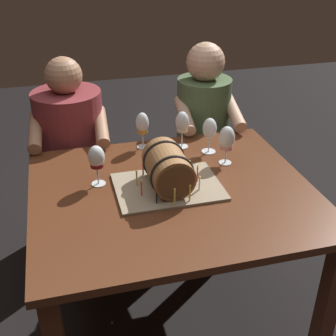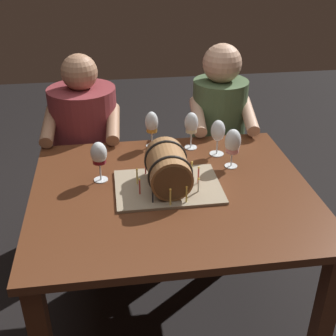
{
  "view_description": "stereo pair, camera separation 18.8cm",
  "coord_description": "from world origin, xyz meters",
  "px_view_note": "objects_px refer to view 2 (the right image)",
  "views": [
    {
      "loc": [
        -0.43,
        -1.58,
        1.77
      ],
      "look_at": [
        -0.02,
        0.02,
        0.86
      ],
      "focal_mm": 46.98,
      "sensor_mm": 36.0,
      "label": 1
    },
    {
      "loc": [
        -0.25,
        -1.61,
        1.77
      ],
      "look_at": [
        -0.02,
        0.02,
        0.86
      ],
      "focal_mm": 46.98,
      "sensor_mm": 36.0,
      "label": 2
    }
  ],
  "objects_px": {
    "wine_glass_rose": "(233,143)",
    "wine_glass_empty": "(218,132)",
    "dining_table": "(172,210)",
    "barrel_cake": "(168,171)",
    "wine_glass_red": "(99,155)",
    "wine_glass_white": "(191,125)",
    "wine_glass_amber": "(152,124)",
    "person_seated_left": "(88,157)",
    "person_seated_right": "(217,151)"
  },
  "relations": [
    {
      "from": "barrel_cake",
      "to": "wine_glass_rose",
      "type": "bearing_deg",
      "value": 24.96
    },
    {
      "from": "wine_glass_red",
      "to": "wine_glass_white",
      "type": "bearing_deg",
      "value": 29.81
    },
    {
      "from": "wine_glass_amber",
      "to": "person_seated_left",
      "type": "xyz_separation_m",
      "value": [
        -0.36,
        0.3,
        -0.32
      ]
    },
    {
      "from": "barrel_cake",
      "to": "wine_glass_red",
      "type": "relative_size",
      "value": 2.44
    },
    {
      "from": "wine_glass_rose",
      "to": "wine_glass_amber",
      "type": "bearing_deg",
      "value": 142.12
    },
    {
      "from": "wine_glass_amber",
      "to": "wine_glass_rose",
      "type": "bearing_deg",
      "value": -37.88
    },
    {
      "from": "wine_glass_empty",
      "to": "wine_glass_white",
      "type": "height_order",
      "value": "wine_glass_white"
    },
    {
      "from": "wine_glass_rose",
      "to": "wine_glass_amber",
      "type": "relative_size",
      "value": 1.01
    },
    {
      "from": "wine_glass_white",
      "to": "wine_glass_rose",
      "type": "bearing_deg",
      "value": -55.59
    },
    {
      "from": "person_seated_left",
      "to": "person_seated_right",
      "type": "bearing_deg",
      "value": -0.03
    },
    {
      "from": "barrel_cake",
      "to": "person_seated_right",
      "type": "xyz_separation_m",
      "value": [
        0.41,
        0.72,
        -0.29
      ]
    },
    {
      "from": "dining_table",
      "to": "barrel_cake",
      "type": "height_order",
      "value": "barrel_cake"
    },
    {
      "from": "wine_glass_amber",
      "to": "person_seated_right",
      "type": "height_order",
      "value": "person_seated_right"
    },
    {
      "from": "wine_glass_rose",
      "to": "wine_glass_white",
      "type": "bearing_deg",
      "value": 124.41
    },
    {
      "from": "person_seated_right",
      "to": "person_seated_left",
      "type": "bearing_deg",
      "value": 179.97
    },
    {
      "from": "wine_glass_empty",
      "to": "person_seated_right",
      "type": "relative_size",
      "value": 0.15
    },
    {
      "from": "wine_glass_empty",
      "to": "person_seated_right",
      "type": "distance_m",
      "value": 0.56
    },
    {
      "from": "dining_table",
      "to": "wine_glass_empty",
      "type": "bearing_deg",
      "value": 48.13
    },
    {
      "from": "dining_table",
      "to": "person_seated_right",
      "type": "xyz_separation_m",
      "value": [
        0.39,
        0.74,
        -0.1
      ]
    },
    {
      "from": "wine_glass_white",
      "to": "wine_glass_amber",
      "type": "xyz_separation_m",
      "value": [
        -0.2,
        0.05,
        -0.01
      ]
    },
    {
      "from": "wine_glass_red",
      "to": "person_seated_right",
      "type": "xyz_separation_m",
      "value": [
        0.7,
        0.61,
        -0.33
      ]
    },
    {
      "from": "wine_glass_rose",
      "to": "person_seated_right",
      "type": "bearing_deg",
      "value": 81.75
    },
    {
      "from": "barrel_cake",
      "to": "wine_glass_amber",
      "type": "xyz_separation_m",
      "value": [
        -0.02,
        0.42,
        0.04
      ]
    },
    {
      "from": "barrel_cake",
      "to": "wine_glass_rose",
      "type": "height_order",
      "value": "barrel_cake"
    },
    {
      "from": "wine_glass_white",
      "to": "wine_glass_red",
      "type": "bearing_deg",
      "value": -150.19
    },
    {
      "from": "wine_glass_rose",
      "to": "person_seated_left",
      "type": "xyz_separation_m",
      "value": [
        -0.71,
        0.57,
        -0.32
      ]
    },
    {
      "from": "wine_glass_amber",
      "to": "person_seated_left",
      "type": "height_order",
      "value": "person_seated_left"
    },
    {
      "from": "person_seated_right",
      "to": "wine_glass_rose",
      "type": "bearing_deg",
      "value": -98.25
    },
    {
      "from": "person_seated_left",
      "to": "person_seated_right",
      "type": "relative_size",
      "value": 0.98
    },
    {
      "from": "wine_glass_white",
      "to": "person_seated_right",
      "type": "height_order",
      "value": "person_seated_right"
    },
    {
      "from": "dining_table",
      "to": "person_seated_right",
      "type": "relative_size",
      "value": 1.02
    },
    {
      "from": "wine_glass_rose",
      "to": "wine_glass_empty",
      "type": "height_order",
      "value": "wine_glass_rose"
    },
    {
      "from": "barrel_cake",
      "to": "wine_glass_white",
      "type": "distance_m",
      "value": 0.42
    },
    {
      "from": "dining_table",
      "to": "wine_glass_amber",
      "type": "xyz_separation_m",
      "value": [
        -0.04,
        0.44,
        0.23
      ]
    },
    {
      "from": "wine_glass_red",
      "to": "wine_glass_rose",
      "type": "bearing_deg",
      "value": 3.91
    },
    {
      "from": "wine_glass_empty",
      "to": "wine_glass_white",
      "type": "xyz_separation_m",
      "value": [
        -0.12,
        0.09,
        0.01
      ]
    },
    {
      "from": "dining_table",
      "to": "person_seated_right",
      "type": "bearing_deg",
      "value": 62.0
    },
    {
      "from": "wine_glass_amber",
      "to": "person_seated_left",
      "type": "relative_size",
      "value": 0.16
    },
    {
      "from": "wine_glass_empty",
      "to": "barrel_cake",
      "type": "bearing_deg",
      "value": -135.28
    },
    {
      "from": "person_seated_right",
      "to": "dining_table",
      "type": "bearing_deg",
      "value": -118.0
    },
    {
      "from": "dining_table",
      "to": "person_seated_right",
      "type": "height_order",
      "value": "person_seated_right"
    },
    {
      "from": "wine_glass_empty",
      "to": "wine_glass_rose",
      "type": "bearing_deg",
      "value": -74.28
    },
    {
      "from": "wine_glass_amber",
      "to": "wine_glass_red",
      "type": "relative_size",
      "value": 1.01
    },
    {
      "from": "wine_glass_amber",
      "to": "person_seated_right",
      "type": "relative_size",
      "value": 0.16
    },
    {
      "from": "wine_glass_empty",
      "to": "person_seated_left",
      "type": "bearing_deg",
      "value": 146.85
    },
    {
      "from": "wine_glass_rose",
      "to": "wine_glass_empty",
      "type": "xyz_separation_m",
      "value": [
        -0.04,
        0.13,
        -0.0
      ]
    },
    {
      "from": "person_seated_left",
      "to": "person_seated_right",
      "type": "distance_m",
      "value": 0.79
    },
    {
      "from": "person_seated_left",
      "to": "dining_table",
      "type": "bearing_deg",
      "value": -61.99
    },
    {
      "from": "wine_glass_rose",
      "to": "wine_glass_amber",
      "type": "distance_m",
      "value": 0.44
    },
    {
      "from": "wine_glass_white",
      "to": "person_seated_right",
      "type": "bearing_deg",
      "value": 55.66
    }
  ]
}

